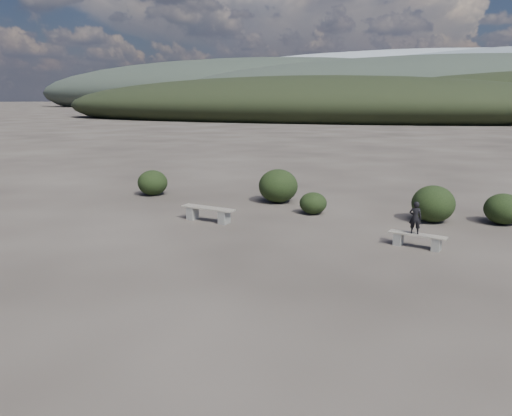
% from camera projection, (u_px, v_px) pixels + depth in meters
% --- Properties ---
extents(ground, '(1200.00, 1200.00, 0.00)m').
position_uv_depth(ground, '(220.00, 289.00, 11.10)').
color(ground, '#302A25').
rests_on(ground, ground).
extents(bench_left, '(2.03, 0.69, 0.50)m').
position_uv_depth(bench_left, '(208.00, 213.00, 17.19)').
color(bench_left, slate).
rests_on(bench_left, ground).
extents(bench_right, '(1.64, 0.64, 0.40)m').
position_uv_depth(bench_right, '(417.00, 239.00, 14.15)').
color(bench_right, slate).
rests_on(bench_right, ground).
extents(seated_person, '(0.34, 0.23, 0.93)m').
position_uv_depth(seated_person, '(415.00, 218.00, 14.07)').
color(seated_person, black).
rests_on(seated_person, bench_right).
extents(shrub_b, '(1.59, 1.59, 1.36)m').
position_uv_depth(shrub_b, '(278.00, 186.00, 20.28)').
color(shrub_b, black).
rests_on(shrub_b, ground).
extents(shrub_c, '(1.00, 1.00, 0.80)m').
position_uv_depth(shrub_c, '(313.00, 203.00, 18.30)').
color(shrub_c, black).
rests_on(shrub_c, ground).
extents(shrub_d, '(1.45, 1.45, 1.26)m').
position_uv_depth(shrub_d, '(433.00, 204.00, 17.07)').
color(shrub_d, black).
rests_on(shrub_d, ground).
extents(shrub_e, '(1.25, 1.25, 1.04)m').
position_uv_depth(shrub_e, '(503.00, 209.00, 16.78)').
color(shrub_e, black).
rests_on(shrub_e, ground).
extents(shrub_f, '(1.30, 1.30, 1.10)m').
position_uv_depth(shrub_f, '(153.00, 183.00, 21.87)').
color(shrub_f, black).
rests_on(shrub_f, ground).
extents(mountain_ridges, '(500.00, 400.00, 56.00)m').
position_uv_depth(mountain_ridges, '(434.00, 88.00, 320.24)').
color(mountain_ridges, black).
rests_on(mountain_ridges, ground).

